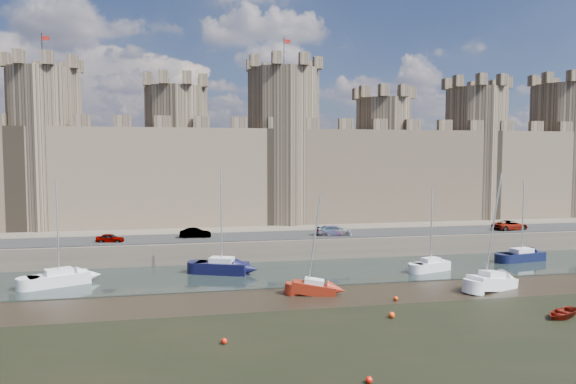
# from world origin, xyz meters

# --- Properties ---
(ground) EXTENTS (160.00, 160.00, 0.00)m
(ground) POSITION_xyz_m (0.00, 0.00, 0.00)
(ground) COLOR black
(ground) RESTS_ON ground
(water_channel) EXTENTS (160.00, 12.00, 0.08)m
(water_channel) POSITION_xyz_m (0.00, 24.00, 0.04)
(water_channel) COLOR black
(water_channel) RESTS_ON ground
(quay) EXTENTS (160.00, 60.00, 2.50)m
(quay) POSITION_xyz_m (0.00, 60.00, 1.25)
(quay) COLOR #4C443A
(quay) RESTS_ON ground
(road) EXTENTS (160.00, 7.00, 0.10)m
(road) POSITION_xyz_m (0.00, 34.00, 2.55)
(road) COLOR black
(road) RESTS_ON quay
(castle) EXTENTS (108.50, 11.00, 29.00)m
(castle) POSITION_xyz_m (-0.64, 48.00, 11.67)
(castle) COLOR #42382B
(castle) RESTS_ON quay
(car_0) EXTENTS (3.32, 1.80, 1.07)m
(car_0) POSITION_xyz_m (-21.44, 32.73, 3.04)
(car_0) COLOR gray
(car_0) RESTS_ON quay
(car_1) EXTENTS (3.89, 1.64, 1.25)m
(car_1) POSITION_xyz_m (-11.67, 34.17, 3.12)
(car_1) COLOR gray
(car_1) RESTS_ON quay
(car_2) EXTENTS (4.79, 2.36, 1.34)m
(car_2) POSITION_xyz_m (5.57, 32.68, 3.17)
(car_2) COLOR gray
(car_2) RESTS_ON quay
(car_3) EXTENTS (5.06, 2.81, 1.34)m
(car_3) POSITION_xyz_m (30.37, 32.79, 3.17)
(car_3) COLOR gray
(car_3) RESTS_ON quay
(sailboat_0) EXTENTS (5.84, 4.19, 10.20)m
(sailboat_0) POSITION_xyz_m (-24.83, 23.02, 0.80)
(sailboat_0) COLOR silver
(sailboat_0) RESTS_ON ground
(sailboat_1) EXTENTS (5.90, 4.01, 11.03)m
(sailboat_1) POSITION_xyz_m (-9.07, 24.97, 0.85)
(sailboat_1) COLOR black
(sailboat_1) RESTS_ON ground
(sailboat_2) EXTENTS (4.57, 2.85, 9.21)m
(sailboat_2) POSITION_xyz_m (13.30, 21.82, 0.76)
(sailboat_2) COLOR silver
(sailboat_2) RESTS_ON ground
(sailboat_3) EXTENTS (5.74, 3.04, 9.56)m
(sailboat_3) POSITION_xyz_m (26.46, 24.75, 0.75)
(sailboat_3) COLOR black
(sailboat_3) RESTS_ON ground
(sailboat_4) EXTENTS (4.16, 2.48, 9.11)m
(sailboat_4) POSITION_xyz_m (-1.37, 15.30, 0.69)
(sailboat_4) COLOR maroon
(sailboat_4) RESTS_ON ground
(sailboat_5) EXTENTS (5.48, 3.61, 11.03)m
(sailboat_5) POSITION_xyz_m (15.48, 13.81, 0.78)
(sailboat_5) COLOR silver
(sailboat_5) RESTS_ON ground
(dinghy_4) EXTENTS (3.88, 3.36, 0.67)m
(dinghy_4) POSITION_xyz_m (15.89, 5.06, 0.34)
(dinghy_4) COLOR maroon
(dinghy_4) RESTS_ON ground
(buoy_0) EXTENTS (0.41, 0.41, 0.41)m
(buoy_0) POSITION_xyz_m (-10.27, 4.50, 0.21)
(buoy_0) COLOR red
(buoy_0) RESTS_ON ground
(buoy_1) EXTENTS (0.39, 0.39, 0.39)m
(buoy_1) POSITION_xyz_m (5.11, 12.00, 0.20)
(buoy_1) COLOR #F63E0A
(buoy_1) RESTS_ON ground
(buoy_3) EXTENTS (0.49, 0.49, 0.49)m
(buoy_3) POSITION_xyz_m (2.87, 7.53, 0.25)
(buoy_3) COLOR #E8400A
(buoy_3) RESTS_ON ground
(buoy_4) EXTENTS (0.40, 0.40, 0.40)m
(buoy_4) POSITION_xyz_m (-2.83, -3.01, 0.20)
(buoy_4) COLOR red
(buoy_4) RESTS_ON ground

